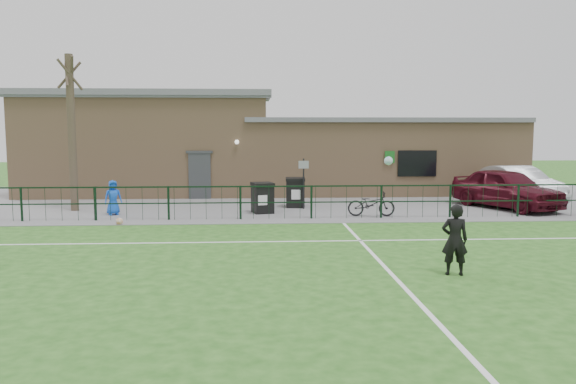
{
  "coord_description": "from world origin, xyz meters",
  "views": [
    {
      "loc": [
        -0.95,
        -11.57,
        3.14
      ],
      "look_at": [
        0.0,
        5.0,
        1.3
      ],
      "focal_mm": 35.0,
      "sensor_mm": 36.0,
      "label": 1
    }
  ],
  "objects": [
    {
      "name": "goalkeeper_kick",
      "position": [
        3.31,
        0.21,
        0.83
      ],
      "size": [
        1.31,
        2.8,
        2.46
      ],
      "color": "black",
      "rests_on": "ground"
    },
    {
      "name": "pitch_line_perp",
      "position": [
        2.0,
        0.0,
        0.0
      ],
      "size": [
        0.1,
        16.0,
        0.01
      ],
      "primitive_type": "cube",
      "color": "white",
      "rests_on": "ground"
    },
    {
      "name": "clubhouse",
      "position": [
        -0.88,
        16.5,
        2.22
      ],
      "size": [
        24.25,
        5.4,
        4.96
      ],
      "color": "tan",
      "rests_on": "ground"
    },
    {
      "name": "car_silver",
      "position": [
        10.44,
        12.16,
        0.79
      ],
      "size": [
        2.47,
        4.92,
        1.55
      ],
      "primitive_type": "imported",
      "rotation": [
        0.0,
        0.0,
        0.18
      ],
      "color": "#B9BCC2",
      "rests_on": "paving_strip"
    },
    {
      "name": "bare_tree",
      "position": [
        -8.0,
        10.5,
        3.0
      ],
      "size": [
        0.3,
        0.3,
        6.0
      ],
      "primitive_type": "cylinder",
      "color": "#413427",
      "rests_on": "ground"
    },
    {
      "name": "wheelie_bin_right",
      "position": [
        0.64,
        11.01,
        0.57
      ],
      "size": [
        0.77,
        0.86,
        1.11
      ],
      "primitive_type": "cube",
      "rotation": [
        0.0,
        0.0,
        -0.05
      ],
      "color": "black",
      "rests_on": "paving_strip"
    },
    {
      "name": "ground",
      "position": [
        0.0,
        0.0,
        0.0
      ],
      "size": [
        90.0,
        90.0,
        0.0
      ],
      "primitive_type": "plane",
      "color": "#245619",
      "rests_on": "ground"
    },
    {
      "name": "paving_strip",
      "position": [
        0.0,
        13.5,
        0.01
      ],
      "size": [
        34.0,
        13.0,
        0.02
      ],
      "primitive_type": "cube",
      "color": "slate",
      "rests_on": "ground"
    },
    {
      "name": "pitch_line_mid",
      "position": [
        0.0,
        4.0,
        0.0
      ],
      "size": [
        28.0,
        0.1,
        0.01
      ],
      "primitive_type": "cube",
      "color": "white",
      "rests_on": "ground"
    },
    {
      "name": "pitch_line_touch",
      "position": [
        0.0,
        7.8,
        0.0
      ],
      "size": [
        28.0,
        0.1,
        0.01
      ],
      "primitive_type": "cube",
      "color": "white",
      "rests_on": "ground"
    },
    {
      "name": "car_maroon",
      "position": [
        9.02,
        10.14,
        0.82
      ],
      "size": [
        3.59,
        5.07,
        1.6
      ],
      "primitive_type": "imported",
      "rotation": [
        0.0,
        0.0,
        0.4
      ],
      "color": "#490D19",
      "rests_on": "paving_strip"
    },
    {
      "name": "sign_post",
      "position": [
        0.93,
        10.43,
        1.02
      ],
      "size": [
        0.08,
        0.08,
        2.0
      ],
      "primitive_type": "cylinder",
      "rotation": [
        0.0,
        0.0,
        -0.42
      ],
      "color": "black",
      "rests_on": "paving_strip"
    },
    {
      "name": "perimeter_fence",
      "position": [
        0.0,
        8.0,
        0.6
      ],
      "size": [
        28.0,
        0.1,
        1.2
      ],
      "primitive_type": "cube",
      "color": "black",
      "rests_on": "ground"
    },
    {
      "name": "wheelie_bin_left",
      "position": [
        -0.71,
        9.46,
        0.55
      ],
      "size": [
        0.89,
        0.95,
        1.06
      ],
      "primitive_type": "cube",
      "rotation": [
        0.0,
        0.0,
        0.27
      ],
      "color": "black",
      "rests_on": "paving_strip"
    },
    {
      "name": "bicycle_e",
      "position": [
        3.23,
        8.42,
        0.47
      ],
      "size": [
        1.75,
        0.75,
        0.89
      ],
      "primitive_type": "imported",
      "rotation": [
        0.0,
        0.0,
        1.47
      ],
      "color": "black",
      "rests_on": "paving_strip"
    },
    {
      "name": "ball_ground",
      "position": [
        -5.49,
        7.12,
        0.12
      ],
      "size": [
        0.24,
        0.24,
        0.24
      ],
      "primitive_type": "sphere",
      "color": "silver",
      "rests_on": "ground"
    },
    {
      "name": "spectator_child",
      "position": [
        -6.21,
        9.26,
        0.66
      ],
      "size": [
        0.74,
        0.63,
        1.28
      ],
      "primitive_type": "imported",
      "rotation": [
        0.0,
        0.0,
        0.43
      ],
      "color": "blue",
      "rests_on": "paving_strip"
    }
  ]
}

